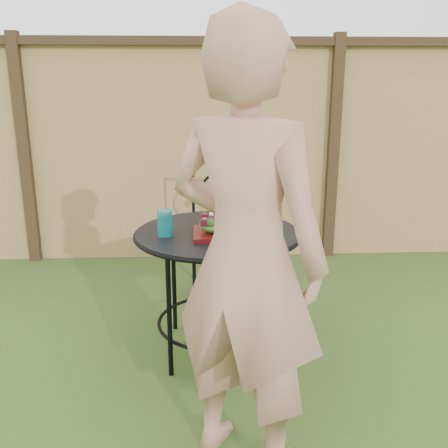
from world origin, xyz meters
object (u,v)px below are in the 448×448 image
at_px(patio_table, 218,255).
at_px(patio_chair, 220,222).
at_px(diner, 246,259).
at_px(salad_plate, 219,234).

bearing_deg(patio_table, patio_chair, 86.60).
relative_size(patio_chair, diner, 0.54).
height_order(patio_table, patio_chair, patio_chair).
relative_size(patio_table, salad_plate, 3.42).
bearing_deg(salad_plate, diner, -85.00).
distance_m(patio_table, diner, 0.93).
bearing_deg(salad_plate, patio_table, 92.30).
height_order(patio_chair, salad_plate, patio_chair).
bearing_deg(diner, patio_table, -51.76).
height_order(patio_table, diner, diner).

